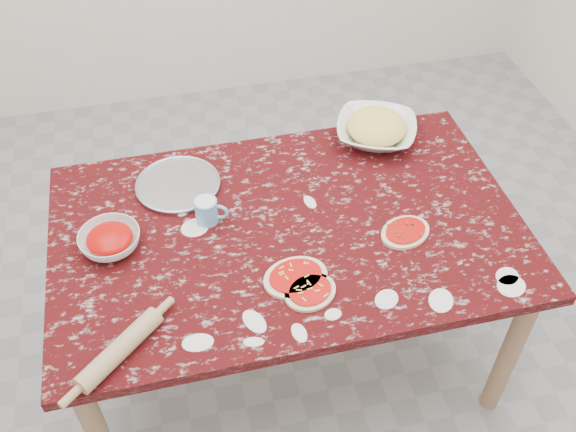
% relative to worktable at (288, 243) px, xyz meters
% --- Properties ---
extents(ground, '(4.00, 4.00, 0.00)m').
position_rel_worktable_xyz_m(ground, '(0.00, 0.00, -0.67)').
color(ground, gray).
extents(worktable, '(1.60, 1.00, 0.75)m').
position_rel_worktable_xyz_m(worktable, '(0.00, 0.00, 0.00)').
color(worktable, '#370709').
rests_on(worktable, ground).
extents(pizza_tray, '(0.33, 0.33, 0.01)m').
position_rel_worktable_xyz_m(pizza_tray, '(-0.34, 0.29, 0.09)').
color(pizza_tray, '#B2B2B7').
rests_on(pizza_tray, worktable).
extents(sauce_bowl, '(0.22, 0.22, 0.06)m').
position_rel_worktable_xyz_m(sauce_bowl, '(-0.59, 0.04, 0.11)').
color(sauce_bowl, white).
rests_on(sauce_bowl, worktable).
extents(cheese_bowl, '(0.41, 0.41, 0.08)m').
position_rel_worktable_xyz_m(cheese_bowl, '(0.45, 0.39, 0.12)').
color(cheese_bowl, white).
rests_on(cheese_bowl, worktable).
extents(flour_mug, '(0.11, 0.08, 0.09)m').
position_rel_worktable_xyz_m(flour_mug, '(-0.26, 0.09, 0.13)').
color(flour_mug, '#70B4E1').
rests_on(flour_mug, worktable).
extents(pizza_left, '(0.24, 0.20, 0.02)m').
position_rel_worktable_xyz_m(pizza_left, '(-0.03, -0.23, 0.09)').
color(pizza_left, beige).
rests_on(pizza_left, worktable).
extents(pizza_mid, '(0.21, 0.19, 0.02)m').
position_rel_worktable_xyz_m(pizza_mid, '(0.00, -0.30, 0.09)').
color(pizza_mid, beige).
rests_on(pizza_mid, worktable).
extents(pizza_right, '(0.22, 0.19, 0.02)m').
position_rel_worktable_xyz_m(pizza_right, '(0.38, -0.12, 0.09)').
color(pizza_right, beige).
rests_on(pizza_right, worktable).
extents(rolling_pin, '(0.26, 0.24, 0.06)m').
position_rel_worktable_xyz_m(rolling_pin, '(-0.58, -0.39, 0.11)').
color(rolling_pin, tan).
rests_on(rolling_pin, worktable).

